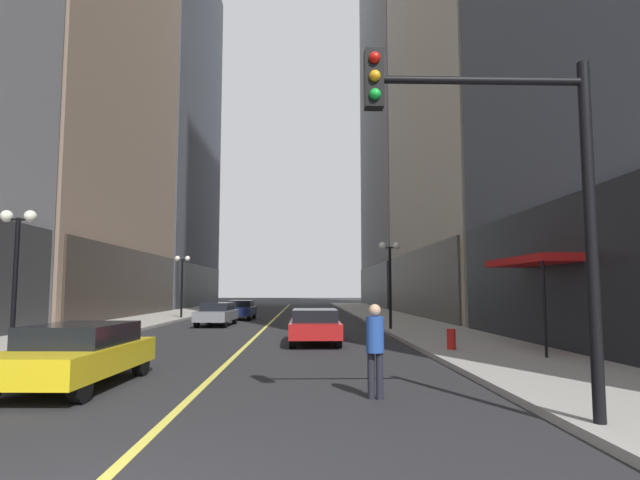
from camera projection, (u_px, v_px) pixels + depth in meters
name	position (u px, v px, depth m)	size (l,w,h in m)	color
ground_plane	(276.00, 318.00, 39.52)	(200.00, 200.00, 0.00)	#262628
sidewalk_left	(165.00, 317.00, 39.29)	(4.50, 78.00, 0.15)	#9E9991
sidewalk_right	(386.00, 316.00, 39.76)	(4.50, 78.00, 0.15)	#9E9991
lane_centre_stripe	(276.00, 317.00, 39.52)	(0.16, 70.00, 0.01)	#E5D64C
building_left_mid	(58.00, 43.00, 40.51)	(12.81, 24.00, 41.97)	gray
building_left_far	(151.00, 124.00, 66.05)	(13.42, 26.00, 45.57)	#4C515B
storefront_awning_right	(534.00, 261.00, 17.38)	(1.60, 4.71, 3.12)	#B21414
car_yellow	(77.00, 353.00, 11.27)	(2.14, 4.53, 1.32)	yellow
car_red	(315.00, 325.00, 20.25)	(1.89, 4.63, 1.32)	#B21919
car_grey	(217.00, 313.00, 30.47)	(1.93, 4.64, 1.32)	slate
car_navy	(240.00, 309.00, 37.07)	(1.97, 4.29, 1.32)	#141E4C
pedestrian_in_blue_hoodie	(375.00, 343.00, 10.08)	(0.42, 0.42, 1.78)	black
traffic_light_near_right	(519.00, 176.00, 7.86)	(3.43, 0.35, 5.65)	black
street_lamp_left_near	(17.00, 249.00, 15.73)	(1.06, 0.36, 4.43)	black
street_lamp_left_far	(182.00, 273.00, 36.92)	(1.06, 0.36, 4.43)	black
street_lamp_right_mid	(390.00, 266.00, 26.31)	(1.06, 0.36, 4.43)	black
fire_hydrant_right	(451.00, 341.00, 17.04)	(0.28, 0.28, 0.80)	red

